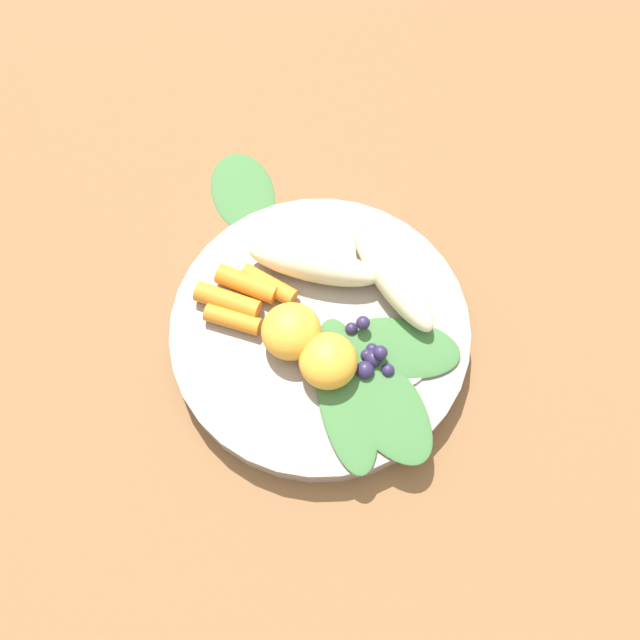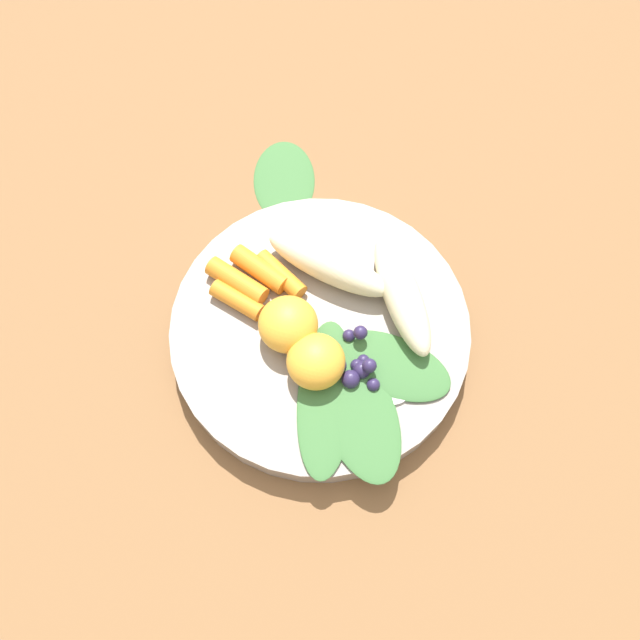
{
  "view_description": "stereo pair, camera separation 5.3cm",
  "coord_description": "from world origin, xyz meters",
  "px_view_note": "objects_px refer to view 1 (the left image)",
  "views": [
    {
      "loc": [
        0.17,
        0.13,
        0.52
      ],
      "look_at": [
        0.0,
        0.0,
        0.04
      ],
      "focal_mm": 36.29,
      "sensor_mm": 36.0,
      "label": 1
    },
    {
      "loc": [
        0.13,
        0.17,
        0.52
      ],
      "look_at": [
        0.0,
        0.0,
        0.04
      ],
      "focal_mm": 36.29,
      "sensor_mm": 36.0,
      "label": 2
    }
  ],
  "objects_px": {
    "banana_peeled_right": "(392,277)",
    "orange_segment_near": "(328,361)",
    "bowl": "(320,331)",
    "banana_peeled_left": "(313,264)",
    "kale_leaf_stray": "(243,190)"
  },
  "relations": [
    {
      "from": "bowl",
      "to": "banana_peeled_left",
      "type": "bearing_deg",
      "value": -135.79
    },
    {
      "from": "banana_peeled_right",
      "to": "orange_segment_near",
      "type": "bearing_deg",
      "value": 113.94
    },
    {
      "from": "bowl",
      "to": "banana_peeled_right",
      "type": "distance_m",
      "value": 0.08
    },
    {
      "from": "bowl",
      "to": "banana_peeled_right",
      "type": "xyz_separation_m",
      "value": [
        -0.07,
        0.03,
        0.03
      ]
    },
    {
      "from": "bowl",
      "to": "orange_segment_near",
      "type": "height_order",
      "value": "orange_segment_near"
    },
    {
      "from": "banana_peeled_left",
      "to": "banana_peeled_right",
      "type": "bearing_deg",
      "value": -176.53
    },
    {
      "from": "kale_leaf_stray",
      "to": "banana_peeled_left",
      "type": "bearing_deg",
      "value": -162.57
    },
    {
      "from": "banana_peeled_left",
      "to": "kale_leaf_stray",
      "type": "bearing_deg",
      "value": -41.72
    },
    {
      "from": "bowl",
      "to": "banana_peeled_left",
      "type": "relative_size",
      "value": 2.22
    },
    {
      "from": "banana_peeled_left",
      "to": "banana_peeled_right",
      "type": "xyz_separation_m",
      "value": [
        -0.03,
        0.06,
        0.0
      ]
    },
    {
      "from": "banana_peeled_left",
      "to": "banana_peeled_right",
      "type": "distance_m",
      "value": 0.07
    },
    {
      "from": "banana_peeled_left",
      "to": "orange_segment_near",
      "type": "xyz_separation_m",
      "value": [
        0.06,
        0.06,
        0.0
      ]
    },
    {
      "from": "banana_peeled_right",
      "to": "kale_leaf_stray",
      "type": "distance_m",
      "value": 0.18
    },
    {
      "from": "orange_segment_near",
      "to": "banana_peeled_left",
      "type": "bearing_deg",
      "value": -134.49
    },
    {
      "from": "bowl",
      "to": "kale_leaf_stray",
      "type": "distance_m",
      "value": 0.17
    }
  ]
}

